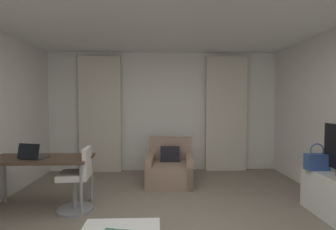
% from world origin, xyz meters
% --- Properties ---
extents(wall_window, '(5.12, 0.06, 2.60)m').
position_xyz_m(wall_window, '(0.00, 3.03, 1.30)').
color(wall_window, silver).
rests_on(wall_window, ground).
extents(curtain_left_panel, '(0.90, 0.06, 2.50)m').
position_xyz_m(curtain_left_panel, '(-1.38, 2.90, 1.25)').
color(curtain_left_panel, beige).
rests_on(curtain_left_panel, ground).
extents(curtain_right_panel, '(0.90, 0.06, 2.50)m').
position_xyz_m(curtain_right_panel, '(1.38, 2.90, 1.25)').
color(curtain_right_panel, beige).
rests_on(curtain_right_panel, ground).
extents(armchair, '(0.90, 0.89, 0.83)m').
position_xyz_m(armchair, '(0.09, 2.06, 0.27)').
color(armchair, '#997A66').
rests_on(armchair, ground).
extents(desk, '(1.38, 0.62, 0.74)m').
position_xyz_m(desk, '(-1.77, 0.96, 0.67)').
color(desk, '#4C3828').
rests_on(desk, ground).
extents(desk_chair, '(0.48, 0.48, 0.88)m').
position_xyz_m(desk_chair, '(-1.24, 0.89, 0.39)').
color(desk_chair, gray).
rests_on(desk_chair, ground).
extents(laptop, '(0.37, 0.32, 0.22)m').
position_xyz_m(laptop, '(-1.84, 0.88, 0.78)').
color(laptop, '#2D2D33').
rests_on(laptop, desk).
extents(handbag_primary, '(0.30, 0.14, 0.37)m').
position_xyz_m(handbag_primary, '(2.06, 0.77, 0.69)').
color(handbag_primary, '#335193').
rests_on(handbag_primary, tv_console).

